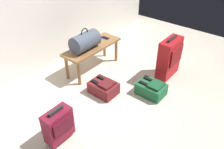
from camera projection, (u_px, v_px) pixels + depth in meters
ground_plane at (108, 120)px, 2.89m from camera, size 6.60×6.60×0.00m
bench at (92, 49)px, 3.64m from camera, size 1.00×0.36×0.42m
duffel_bag_slate at (85, 41)px, 3.44m from camera, size 0.44×0.26×0.34m
cell_phone at (105, 38)px, 3.82m from camera, size 0.07×0.14×0.01m
suitcase_upright_red at (169, 58)px, 3.46m from camera, size 0.43×0.21×0.68m
suitcase_small_burgundy at (58, 125)px, 2.50m from camera, size 0.32×0.19×0.46m
backpack_green at (151, 89)px, 3.26m from camera, size 0.28×0.38×0.21m
backpack_maroon at (104, 88)px, 3.28m from camera, size 0.28×0.38×0.21m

